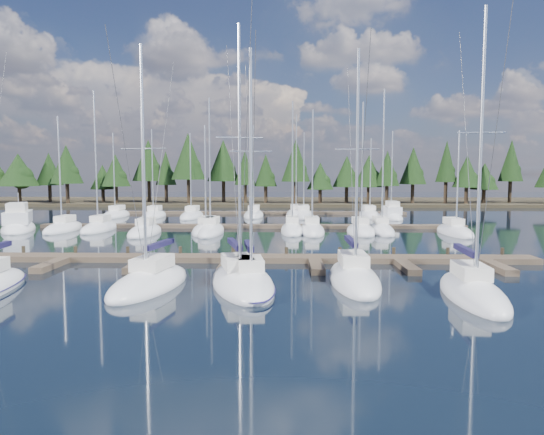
{
  "coord_description": "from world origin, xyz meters",
  "views": [
    {
      "loc": [
        3.86,
        -16.93,
        6.33
      ],
      "look_at": [
        2.84,
        22.0,
        2.85
      ],
      "focal_mm": 32.0,
      "sensor_mm": 36.0,
      "label": 1
    }
  ],
  "objects_px": {
    "main_dock": "(231,260)",
    "front_sailboat_5": "(354,278)",
    "front_sailboat_2": "(150,282)",
    "front_sailboat_4": "(251,284)",
    "motor_yacht_right": "(392,215)",
    "front_sailboat_6": "(472,292)",
    "front_sailboat_3": "(239,282)",
    "motor_yacht_left": "(18,225)"
  },
  "relations": [
    {
      "from": "main_dock",
      "to": "front_sailboat_6",
      "type": "height_order",
      "value": "front_sailboat_6"
    },
    {
      "from": "front_sailboat_3",
      "to": "front_sailboat_6",
      "type": "relative_size",
      "value": 0.99
    },
    {
      "from": "front_sailboat_4",
      "to": "front_sailboat_6",
      "type": "xyz_separation_m",
      "value": [
        11.5,
        -1.57,
        0.01
      ]
    },
    {
      "from": "front_sailboat_5",
      "to": "motor_yacht_left",
      "type": "relative_size",
      "value": 1.3
    },
    {
      "from": "motor_yacht_left",
      "to": "main_dock",
      "type": "bearing_deg",
      "value": -36.6
    },
    {
      "from": "front_sailboat_4",
      "to": "front_sailboat_6",
      "type": "bearing_deg",
      "value": -7.75
    },
    {
      "from": "front_sailboat_5",
      "to": "motor_yacht_left",
      "type": "distance_m",
      "value": 42.98
    },
    {
      "from": "front_sailboat_2",
      "to": "front_sailboat_5",
      "type": "relative_size",
      "value": 1.0
    },
    {
      "from": "front_sailboat_3",
      "to": "motor_yacht_left",
      "type": "distance_m",
      "value": 38.77
    },
    {
      "from": "front_sailboat_2",
      "to": "motor_yacht_right",
      "type": "distance_m",
      "value": 48.99
    },
    {
      "from": "front_sailboat_5",
      "to": "motor_yacht_right",
      "type": "height_order",
      "value": "front_sailboat_5"
    },
    {
      "from": "main_dock",
      "to": "front_sailboat_6",
      "type": "distance_m",
      "value": 16.59
    },
    {
      "from": "main_dock",
      "to": "front_sailboat_3",
      "type": "height_order",
      "value": "front_sailboat_3"
    },
    {
      "from": "front_sailboat_5",
      "to": "front_sailboat_6",
      "type": "bearing_deg",
      "value": -30.91
    },
    {
      "from": "front_sailboat_5",
      "to": "front_sailboat_2",
      "type": "bearing_deg",
      "value": -172.55
    },
    {
      "from": "front_sailboat_5",
      "to": "front_sailboat_6",
      "type": "relative_size",
      "value": 0.92
    },
    {
      "from": "main_dock",
      "to": "front_sailboat_5",
      "type": "relative_size",
      "value": 3.13
    },
    {
      "from": "front_sailboat_3",
      "to": "front_sailboat_5",
      "type": "relative_size",
      "value": 1.07
    },
    {
      "from": "front_sailboat_5",
      "to": "motor_yacht_right",
      "type": "relative_size",
      "value": 1.69
    },
    {
      "from": "front_sailboat_3",
      "to": "front_sailboat_6",
      "type": "distance_m",
      "value": 12.39
    },
    {
      "from": "front_sailboat_4",
      "to": "motor_yacht_right",
      "type": "bearing_deg",
      "value": 68.36
    },
    {
      "from": "main_dock",
      "to": "front_sailboat_6",
      "type": "xyz_separation_m",
      "value": [
        13.51,
        -9.63,
        0.1
      ]
    },
    {
      "from": "front_sailboat_4",
      "to": "front_sailboat_2",
      "type": "bearing_deg",
      "value": 177.4
    },
    {
      "from": "front_sailboat_5",
      "to": "motor_yacht_left",
      "type": "bearing_deg",
      "value": 142.97
    },
    {
      "from": "front_sailboat_4",
      "to": "front_sailboat_5",
      "type": "distance_m",
      "value": 6.18
    },
    {
      "from": "front_sailboat_2",
      "to": "front_sailboat_5",
      "type": "xyz_separation_m",
      "value": [
        11.6,
        1.52,
        0.0
      ]
    },
    {
      "from": "front_sailboat_4",
      "to": "front_sailboat_5",
      "type": "height_order",
      "value": "front_sailboat_5"
    },
    {
      "from": "front_sailboat_4",
      "to": "motor_yacht_right",
      "type": "relative_size",
      "value": 1.65
    },
    {
      "from": "motor_yacht_right",
      "to": "main_dock",
      "type": "bearing_deg",
      "value": -118.52
    },
    {
      "from": "front_sailboat_2",
      "to": "front_sailboat_3",
      "type": "bearing_deg",
      "value": 2.94
    },
    {
      "from": "front_sailboat_6",
      "to": "front_sailboat_5",
      "type": "bearing_deg",
      "value": 149.09
    },
    {
      "from": "front_sailboat_2",
      "to": "front_sailboat_4",
      "type": "height_order",
      "value": "front_sailboat_2"
    },
    {
      "from": "front_sailboat_4",
      "to": "motor_yacht_left",
      "type": "bearing_deg",
      "value": 135.75
    },
    {
      "from": "front_sailboat_5",
      "to": "motor_yacht_right",
      "type": "distance_m",
      "value": 43.28
    },
    {
      "from": "front_sailboat_4",
      "to": "motor_yacht_left",
      "type": "relative_size",
      "value": 1.27
    },
    {
      "from": "front_sailboat_5",
      "to": "front_sailboat_6",
      "type": "distance_m",
      "value": 6.51
    },
    {
      "from": "main_dock",
      "to": "motor_yacht_right",
      "type": "height_order",
      "value": "motor_yacht_right"
    },
    {
      "from": "main_dock",
      "to": "front_sailboat_5",
      "type": "distance_m",
      "value": 10.12
    },
    {
      "from": "motor_yacht_right",
      "to": "front_sailboat_5",
      "type": "bearing_deg",
      "value": -105.2
    },
    {
      "from": "main_dock",
      "to": "front_sailboat_5",
      "type": "height_order",
      "value": "front_sailboat_5"
    },
    {
      "from": "front_sailboat_2",
      "to": "motor_yacht_right",
      "type": "relative_size",
      "value": 1.68
    },
    {
      "from": "front_sailboat_4",
      "to": "front_sailboat_5",
      "type": "xyz_separation_m",
      "value": [
        5.92,
        1.78,
        -0.01
      ]
    }
  ]
}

